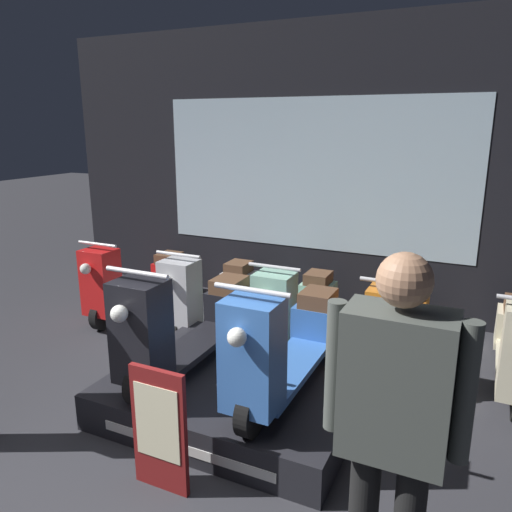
{
  "coord_description": "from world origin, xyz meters",
  "views": [
    {
      "loc": [
        1.87,
        -1.63,
        2.12
      ],
      "look_at": [
        0.12,
        2.09,
        1.02
      ],
      "focal_mm": 35.0,
      "sensor_mm": 36.0,
      "label": 1
    }
  ],
  "objects_px": {
    "scooter_backrow_0": "(135,282)",
    "person_right_browsing": "(394,414)",
    "scooter_backrow_1": "(210,294)",
    "scooter_backrow_3": "(398,325)",
    "price_sign_board": "(159,430)",
    "scooter_display_right": "(287,344)",
    "scooter_backrow_2": "(296,308)",
    "scooter_display_left": "(188,325)"
  },
  "relations": [
    {
      "from": "scooter_display_right",
      "to": "scooter_backrow_3",
      "type": "distance_m",
      "value": 1.48
    },
    {
      "from": "scooter_display_left",
      "to": "person_right_browsing",
      "type": "bearing_deg",
      "value": -33.0
    },
    {
      "from": "price_sign_board",
      "to": "scooter_backrow_0",
      "type": "bearing_deg",
      "value": 131.07
    },
    {
      "from": "scooter_backrow_2",
      "to": "scooter_display_left",
      "type": "bearing_deg",
      "value": -105.68
    },
    {
      "from": "scooter_display_left",
      "to": "scooter_backrow_1",
      "type": "bearing_deg",
      "value": 114.14
    },
    {
      "from": "scooter_display_right",
      "to": "scooter_backrow_1",
      "type": "distance_m",
      "value": 1.97
    },
    {
      "from": "scooter_display_left",
      "to": "scooter_backrow_0",
      "type": "distance_m",
      "value": 2.1
    },
    {
      "from": "scooter_backrow_0",
      "to": "person_right_browsing",
      "type": "relative_size",
      "value": 1.0
    },
    {
      "from": "person_right_browsing",
      "to": "price_sign_board",
      "type": "xyz_separation_m",
      "value": [
        -1.34,
        0.2,
        -0.58
      ]
    },
    {
      "from": "scooter_display_right",
      "to": "price_sign_board",
      "type": "xyz_separation_m",
      "value": [
        -0.42,
        -0.92,
        -0.23
      ]
    },
    {
      "from": "scooter_display_left",
      "to": "scooter_backrow_1",
      "type": "height_order",
      "value": "scooter_display_left"
    },
    {
      "from": "scooter_backrow_3",
      "to": "scooter_backrow_2",
      "type": "bearing_deg",
      "value": 180.0
    },
    {
      "from": "scooter_backrow_3",
      "to": "person_right_browsing",
      "type": "bearing_deg",
      "value": -81.51
    },
    {
      "from": "scooter_backrow_1",
      "to": "scooter_backrow_2",
      "type": "xyz_separation_m",
      "value": [
        0.98,
        0.0,
        0.0
      ]
    },
    {
      "from": "scooter_backrow_2",
      "to": "scooter_backrow_0",
      "type": "bearing_deg",
      "value": 180.0
    },
    {
      "from": "price_sign_board",
      "to": "scooter_display_left",
      "type": "bearing_deg",
      "value": 113.04
    },
    {
      "from": "scooter_backrow_0",
      "to": "scooter_backrow_2",
      "type": "relative_size",
      "value": 1.0
    },
    {
      "from": "person_right_browsing",
      "to": "scooter_display_right",
      "type": "bearing_deg",
      "value": 129.13
    },
    {
      "from": "scooter_display_left",
      "to": "price_sign_board",
      "type": "bearing_deg",
      "value": -66.96
    },
    {
      "from": "scooter_backrow_1",
      "to": "price_sign_board",
      "type": "height_order",
      "value": "scooter_backrow_1"
    },
    {
      "from": "scooter_backrow_2",
      "to": "price_sign_board",
      "type": "relative_size",
      "value": 2.13
    },
    {
      "from": "scooter_backrow_0",
      "to": "scooter_backrow_3",
      "type": "xyz_separation_m",
      "value": [
        2.94,
        0.0,
        0.0
      ]
    },
    {
      "from": "scooter_backrow_1",
      "to": "person_right_browsing",
      "type": "xyz_separation_m",
      "value": [
        2.33,
        -2.47,
        0.62
      ]
    },
    {
      "from": "scooter_backrow_3",
      "to": "person_right_browsing",
      "type": "distance_m",
      "value": 2.57
    },
    {
      "from": "scooter_display_right",
      "to": "scooter_backrow_1",
      "type": "xyz_separation_m",
      "value": [
        -1.42,
        1.35,
        -0.27
      ]
    },
    {
      "from": "scooter_backrow_1",
      "to": "scooter_backrow_3",
      "type": "height_order",
      "value": "same"
    },
    {
      "from": "scooter_display_left",
      "to": "scooter_backrow_3",
      "type": "height_order",
      "value": "scooter_display_left"
    },
    {
      "from": "scooter_backrow_3",
      "to": "price_sign_board",
      "type": "height_order",
      "value": "scooter_backrow_3"
    },
    {
      "from": "scooter_backrow_0",
      "to": "price_sign_board",
      "type": "relative_size",
      "value": 2.13
    },
    {
      "from": "price_sign_board",
      "to": "scooter_backrow_2",
      "type": "bearing_deg",
      "value": 90.36
    },
    {
      "from": "scooter_backrow_3",
      "to": "scooter_display_left",
      "type": "bearing_deg",
      "value": -135.27
    },
    {
      "from": "scooter_backrow_1",
      "to": "scooter_backrow_2",
      "type": "distance_m",
      "value": 0.98
    },
    {
      "from": "scooter_display_right",
      "to": "scooter_backrow_2",
      "type": "distance_m",
      "value": 1.44
    },
    {
      "from": "scooter_backrow_1",
      "to": "price_sign_board",
      "type": "relative_size",
      "value": 2.13
    },
    {
      "from": "person_right_browsing",
      "to": "scooter_backrow_0",
      "type": "bearing_deg",
      "value": 143.31
    },
    {
      "from": "scooter_backrow_0",
      "to": "person_right_browsing",
      "type": "xyz_separation_m",
      "value": [
        3.31,
        -2.47,
        0.62
      ]
    },
    {
      "from": "scooter_backrow_1",
      "to": "person_right_browsing",
      "type": "relative_size",
      "value": 1.0
    },
    {
      "from": "scooter_backrow_1",
      "to": "price_sign_board",
      "type": "bearing_deg",
      "value": -66.3
    },
    {
      "from": "scooter_backrow_1",
      "to": "person_right_browsing",
      "type": "height_order",
      "value": "person_right_browsing"
    },
    {
      "from": "price_sign_board",
      "to": "scooter_display_right",
      "type": "bearing_deg",
      "value": 65.35
    },
    {
      "from": "scooter_backrow_3",
      "to": "price_sign_board",
      "type": "relative_size",
      "value": 2.13
    },
    {
      "from": "scooter_backrow_2",
      "to": "scooter_backrow_3",
      "type": "bearing_deg",
      "value": 0.0
    }
  ]
}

